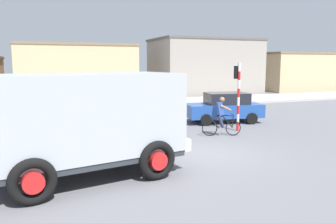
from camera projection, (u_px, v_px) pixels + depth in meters
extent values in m
plane|color=slate|center=(206.00, 154.00, 12.00)|extent=(120.00, 120.00, 0.00)
cube|color=#ADADA8|center=(118.00, 105.00, 25.26)|extent=(80.00, 5.00, 0.16)
cube|color=#B2B7BC|center=(83.00, 114.00, 9.32)|extent=(5.57, 3.42, 2.20)
cube|color=#2D3338|center=(85.00, 155.00, 9.49)|extent=(5.46, 3.35, 0.16)
cube|color=silver|center=(167.00, 138.00, 10.86)|extent=(0.68, 2.38, 0.36)
cube|color=black|center=(163.00, 92.00, 10.57)|extent=(0.51, 2.11, 0.70)
torus|color=black|center=(120.00, 142.00, 11.41)|extent=(1.13, 0.44, 1.10)
cylinder|color=red|center=(120.00, 142.00, 11.41)|extent=(0.54, 0.39, 0.50)
torus|color=black|center=(157.00, 160.00, 9.26)|extent=(1.13, 0.44, 1.10)
cylinder|color=red|center=(157.00, 160.00, 9.26)|extent=(0.54, 0.39, 0.50)
torus|color=black|center=(16.00, 155.00, 9.75)|extent=(1.13, 0.44, 1.10)
cylinder|color=red|center=(16.00, 155.00, 9.75)|extent=(0.54, 0.39, 0.50)
torus|color=black|center=(33.00, 182.00, 7.59)|extent=(1.13, 0.44, 1.10)
cylinder|color=red|center=(33.00, 182.00, 7.59)|extent=(0.54, 0.39, 0.50)
torus|color=black|center=(233.00, 128.00, 14.94)|extent=(0.66, 0.23, 0.68)
torus|color=black|center=(210.00, 128.00, 14.86)|extent=(0.66, 0.23, 0.68)
cylinder|color=black|center=(226.00, 115.00, 14.83)|extent=(0.59, 0.21, 0.09)
cylinder|color=black|center=(227.00, 121.00, 14.87)|extent=(0.50, 0.19, 0.57)
cylinder|color=black|center=(214.00, 122.00, 14.84)|extent=(0.43, 0.17, 0.57)
cylinder|color=black|center=(233.00, 121.00, 14.89)|extent=(0.10, 0.07, 0.59)
cylinder|color=black|center=(232.00, 114.00, 14.85)|extent=(0.17, 0.49, 0.03)
cube|color=black|center=(219.00, 116.00, 14.81)|extent=(0.26, 0.18, 0.06)
cube|color=#3351A8|center=(220.00, 109.00, 14.77)|extent=(0.37, 0.39, 0.59)
sphere|color=#9E7051|center=(222.00, 99.00, 14.72)|extent=(0.22, 0.22, 0.22)
cylinder|color=#2D334C|center=(220.00, 121.00, 14.95)|extent=(0.33, 0.20, 0.57)
cylinder|color=#9E7051|center=(224.00, 107.00, 14.93)|extent=(0.50, 0.23, 0.29)
cylinder|color=#2D334C|center=(221.00, 122.00, 14.75)|extent=(0.33, 0.20, 0.57)
cylinder|color=#9E7051|center=(226.00, 108.00, 14.62)|extent=(0.50, 0.23, 0.29)
cylinder|color=red|center=(238.00, 127.00, 16.02)|extent=(0.12, 0.12, 0.40)
cylinder|color=white|center=(238.00, 118.00, 15.96)|extent=(0.12, 0.12, 0.40)
cylinder|color=red|center=(238.00, 110.00, 15.91)|extent=(0.12, 0.12, 0.40)
cylinder|color=white|center=(238.00, 101.00, 15.85)|extent=(0.12, 0.12, 0.40)
cylinder|color=red|center=(239.00, 93.00, 15.79)|extent=(0.12, 0.12, 0.40)
cylinder|color=white|center=(239.00, 84.00, 15.74)|extent=(0.12, 0.12, 0.40)
cylinder|color=red|center=(239.00, 76.00, 15.68)|extent=(0.12, 0.12, 0.40)
cylinder|color=white|center=(239.00, 67.00, 15.62)|extent=(0.12, 0.12, 0.40)
cube|color=black|center=(237.00, 72.00, 15.82)|extent=(0.24, 0.20, 0.60)
sphere|color=orange|center=(236.00, 72.00, 15.93)|extent=(0.14, 0.14, 0.14)
cube|color=red|center=(7.00, 113.00, 17.14)|extent=(4.03, 1.78, 0.70)
cube|color=black|center=(10.00, 101.00, 17.10)|extent=(2.23, 1.49, 0.60)
cylinder|color=black|center=(33.00, 121.00, 16.81)|extent=(0.60, 0.19, 0.60)
cylinder|color=black|center=(34.00, 116.00, 18.40)|extent=(0.60, 0.19, 0.60)
cube|color=#234C9E|center=(224.00, 110.00, 18.26)|extent=(4.24, 2.38, 0.70)
cube|color=black|center=(227.00, 98.00, 18.19)|extent=(2.42, 1.81, 0.60)
cylinder|color=black|center=(206.00, 120.00, 17.25)|extent=(0.62, 0.28, 0.60)
cylinder|color=black|center=(197.00, 115.00, 18.91)|extent=(0.62, 0.28, 0.60)
cylinder|color=black|center=(252.00, 119.00, 17.71)|extent=(0.62, 0.28, 0.60)
cylinder|color=black|center=(239.00, 114.00, 19.36)|extent=(0.62, 0.28, 0.60)
cube|color=#D1B284|center=(76.00, 72.00, 31.00)|extent=(10.22, 6.14, 4.65)
cube|color=#7D6B4F|center=(75.00, 45.00, 30.66)|extent=(10.43, 6.26, 0.20)
cube|color=#9E9389|center=(204.00, 68.00, 34.63)|extent=(10.13, 6.84, 5.36)
cube|color=#5E5852|center=(204.00, 40.00, 34.24)|extent=(10.33, 6.98, 0.20)
cube|color=#D1B284|center=(302.00, 72.00, 40.31)|extent=(11.54, 6.28, 4.14)
cube|color=#7D6B4F|center=(303.00, 54.00, 40.00)|extent=(11.77, 6.41, 0.20)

